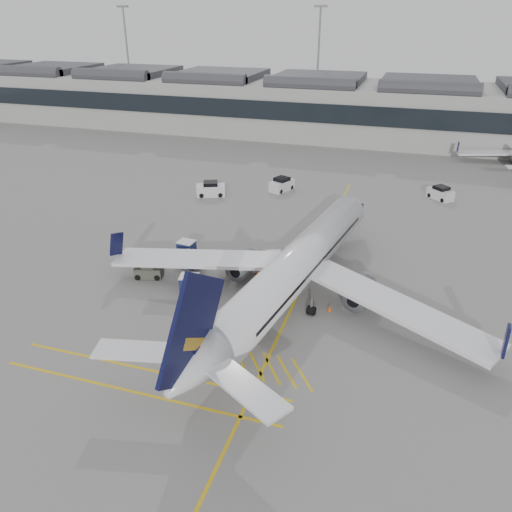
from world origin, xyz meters
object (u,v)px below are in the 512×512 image
(belt_loader, at_px, (298,257))
(ramp_agent_a, at_px, (228,267))
(airliner_main, at_px, (294,269))
(ramp_agent_b, at_px, (257,266))
(baggage_cart_a, at_px, (273,259))
(pushback_tug, at_px, (149,271))

(belt_loader, height_order, ramp_agent_a, ramp_agent_a)
(airliner_main, xyz_separation_m, ramp_agent_b, (-4.74, 3.62, -2.24))
(belt_loader, distance_m, ramp_agent_b, 5.31)
(belt_loader, bearing_deg, baggage_cart_a, -149.80)
(ramp_agent_a, xyz_separation_m, ramp_agent_b, (2.70, 1.35, -0.03))
(baggage_cart_a, xyz_separation_m, ramp_agent_a, (-3.90, -3.36, 0.04))
(ramp_agent_a, distance_m, ramp_agent_b, 3.02)
(baggage_cart_a, bearing_deg, belt_loader, 21.01)
(baggage_cart_a, bearing_deg, ramp_agent_b, -141.93)
(belt_loader, relative_size, ramp_agent_b, 2.57)
(baggage_cart_a, relative_size, ramp_agent_b, 1.08)
(pushback_tug, bearing_deg, baggage_cart_a, 12.19)
(baggage_cart_a, xyz_separation_m, pushback_tug, (-11.53, -5.96, -0.24))
(ramp_agent_b, bearing_deg, ramp_agent_a, 11.12)
(belt_loader, relative_size, ramp_agent_a, 2.47)
(ramp_agent_a, relative_size, pushback_tug, 0.63)
(airliner_main, bearing_deg, belt_loader, 109.20)
(airliner_main, distance_m, belt_loader, 8.18)
(baggage_cart_a, bearing_deg, airliner_main, -78.83)
(belt_loader, xyz_separation_m, baggage_cart_a, (-2.24, -2.02, 0.37))
(baggage_cart_a, height_order, ramp_agent_a, ramp_agent_a)
(belt_loader, bearing_deg, airliner_main, -92.22)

